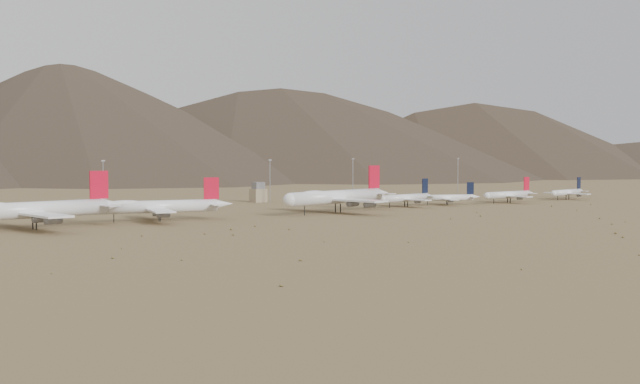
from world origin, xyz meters
TOP-DOWN VIEW (x-y plane):
  - ground at (0.00, 0.00)m, footprint 3000.00×3000.00m
  - widebody_west at (-127.93, 26.92)m, footprint 75.34×58.62m
  - widebody_centre at (-72.75, 33.02)m, footprint 62.50×49.11m
  - widebody_east at (19.62, 26.85)m, footprint 76.68×60.17m
  - narrowbody_a at (76.63, 39.30)m, footprint 45.48×33.19m
  - narrowbody_b at (105.52, 36.99)m, footprint 36.91×27.66m
  - narrowbody_c at (148.59, 29.53)m, footprint 45.20×32.46m
  - narrowbody_d at (204.25, 30.69)m, footprint 41.40×30.29m
  - control_tower at (30.00, 120.00)m, footprint 8.00×8.00m
  - mast_west at (-59.93, 134.62)m, footprint 2.00×0.60m
  - mast_centre at (32.42, 110.59)m, footprint 2.00×0.60m
  - mast_east at (116.84, 140.16)m, footprint 2.00×0.60m
  - mast_far_east at (193.62, 117.29)m, footprint 2.00×0.60m
  - desert_scrub at (19.00, -81.32)m, footprint 411.39×169.51m

SIDE VIEW (x-z plane):
  - ground at x=0.00m, z-range 0.00..0.00m
  - desert_scrub at x=19.00m, z-range -0.15..0.78m
  - narrowbody_b at x=105.52m, z-range -2.25..10.56m
  - narrowbody_d at x=204.25m, z-range -2.42..11.37m
  - narrowbody_c at x=148.59m, z-range -2.62..12.29m
  - narrowbody_a at x=76.63m, z-range -2.65..12.47m
  - control_tower at x=30.00m, z-range -0.68..11.32m
  - widebody_centre at x=-72.75m, z-range -2.93..15.92m
  - widebody_west at x=-127.93m, z-range -3.49..18.99m
  - widebody_east at x=19.62m, z-range -3.58..19.50m
  - mast_west at x=-59.93m, z-range 1.35..27.05m
  - mast_centre at x=32.42m, z-range 1.35..27.05m
  - mast_east at x=116.84m, z-range 1.35..27.05m
  - mast_far_east at x=193.62m, z-range 1.35..27.05m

